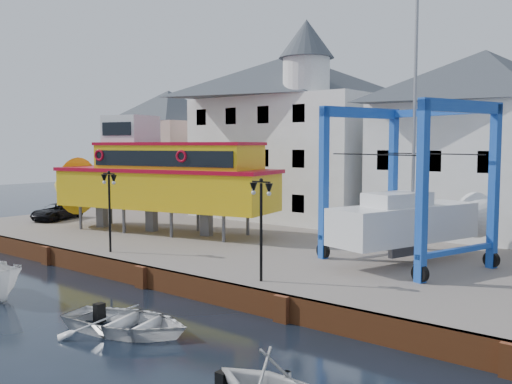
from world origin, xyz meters
The scene contains 12 objects.
ground centered at (0.00, 0.00, 0.00)m, with size 140.00×140.00×0.00m, color black.
hardstanding centered at (0.00, 11.00, 0.50)m, with size 44.00×22.00×1.00m, color slate.
quay_wall centered at (0.00, 0.10, 0.50)m, with size 44.00×0.47×1.00m.
building_pink centered at (-18.00, 18.00, 6.15)m, with size 8.00×7.00×10.30m.
building_white_main centered at (-4.87, 18.39, 7.34)m, with size 14.00×8.30×14.00m.
building_white_right centered at (9.00, 19.00, 6.60)m, with size 12.00×8.00×11.20m.
lamp_post_left centered at (-4.00, 1.20, 4.17)m, with size 1.12×0.32×4.20m.
lamp_post_right centered at (6.00, 1.20, 4.17)m, with size 1.12×0.32×4.20m.
tour_boat centered at (-7.79, 7.23, 4.48)m, with size 17.41×7.44×7.38m.
travel_lift centered at (9.20, 9.06, 3.37)m, with size 7.81×9.70×14.21m.
van centered at (-17.53, 6.43, 1.59)m, with size 1.97×4.28×1.19m, color black.
motorboat_b centered at (4.49, -4.41, 0.00)m, with size 3.42×4.79×0.99m, color white.
Camera 1 is at (20.25, -16.60, 6.55)m, focal length 40.00 mm.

